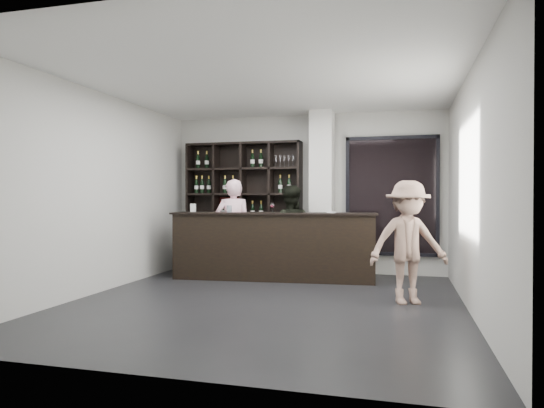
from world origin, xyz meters
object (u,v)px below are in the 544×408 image
(tasting_counter, at_px, (274,246))
(taster_black, at_px, (289,232))
(taster_pink, at_px, (233,228))
(customer, at_px, (408,242))
(wine_shelf, at_px, (243,207))

(tasting_counter, relative_size, taster_black, 2.16)
(taster_pink, relative_size, taster_black, 1.07)
(tasting_counter, bearing_deg, taster_pink, 167.51)
(tasting_counter, xyz_separation_m, customer, (2.15, -1.35, 0.23))
(taster_black, bearing_deg, taster_pink, -11.95)
(tasting_counter, xyz_separation_m, taster_pink, (-0.75, 0.10, 0.28))
(taster_black, xyz_separation_m, customer, (1.90, -1.45, 0.01))
(customer, bearing_deg, tasting_counter, 128.07)
(wine_shelf, xyz_separation_m, customer, (2.95, -2.17, -0.41))
(taster_black, height_order, customer, customer)
(taster_black, relative_size, customer, 0.99)
(wine_shelf, relative_size, taster_pink, 1.42)
(taster_pink, distance_m, customer, 3.24)
(wine_shelf, xyz_separation_m, taster_pink, (0.05, -0.72, -0.36))
(wine_shelf, height_order, tasting_counter, wine_shelf)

